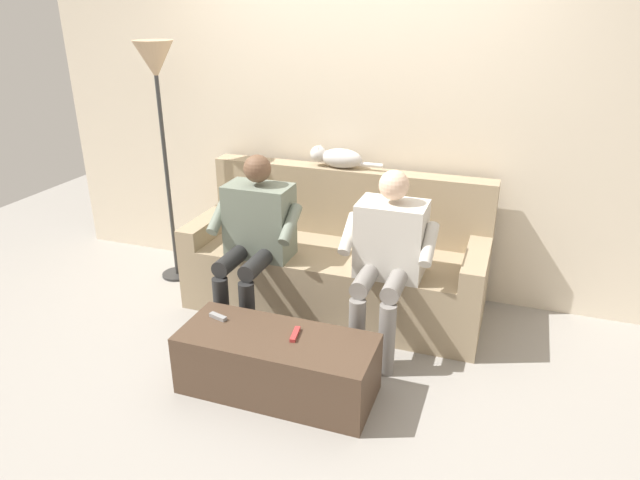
# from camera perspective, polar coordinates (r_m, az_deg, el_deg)

# --- Properties ---
(ground_plane) EXTENTS (8.00, 8.00, 0.00)m
(ground_plane) POSITION_cam_1_polar(r_m,az_deg,el_deg) (3.61, -2.03, -11.64)
(ground_plane) COLOR gray
(back_wall) EXTENTS (4.92, 0.06, 2.40)m
(back_wall) POSITION_cam_1_polar(r_m,az_deg,el_deg) (4.16, 3.73, 11.19)
(back_wall) COLOR beige
(back_wall) RESTS_ON ground
(couch) EXTENTS (2.04, 0.77, 0.94)m
(couch) POSITION_cam_1_polar(r_m,az_deg,el_deg) (4.05, 1.72, -2.32)
(couch) COLOR #9E896B
(couch) RESTS_ON ground
(coffee_table) EXTENTS (1.08, 0.44, 0.35)m
(coffee_table) POSITION_cam_1_polar(r_m,az_deg,el_deg) (3.25, -4.27, -12.20)
(coffee_table) COLOR #4C3828
(coffee_table) RESTS_ON ground
(person_left_seated) EXTENTS (0.57, 0.60, 1.12)m
(person_left_seated) POSITION_cam_1_polar(r_m,az_deg,el_deg) (3.49, 6.81, -0.97)
(person_left_seated) COLOR beige
(person_left_seated) RESTS_ON ground
(person_right_seated) EXTENTS (0.58, 0.59, 1.14)m
(person_right_seated) POSITION_cam_1_polar(r_m,az_deg,el_deg) (3.74, -6.49, 0.85)
(person_right_seated) COLOR slate
(person_right_seated) RESTS_ON ground
(cat_on_backrest) EXTENTS (0.53, 0.15, 0.15)m
(cat_on_backrest) POSITION_cam_1_polar(r_m,az_deg,el_deg) (4.06, 1.72, 8.23)
(cat_on_backrest) COLOR silver
(cat_on_backrest) RESTS_ON couch
(remote_red) EXTENTS (0.05, 0.14, 0.02)m
(remote_red) POSITION_cam_1_polar(r_m,az_deg,el_deg) (3.15, -2.50, -9.37)
(remote_red) COLOR #B73333
(remote_red) RESTS_ON coffee_table
(remote_gray) EXTENTS (0.12, 0.06, 0.02)m
(remote_gray) POSITION_cam_1_polar(r_m,az_deg,el_deg) (3.35, -10.13, -7.54)
(remote_gray) COLOR gray
(remote_gray) RESTS_ON coffee_table
(floor_lamp) EXTENTS (0.28, 0.28, 1.78)m
(floor_lamp) POSITION_cam_1_polar(r_m,az_deg,el_deg) (4.30, -15.97, 15.06)
(floor_lamp) COLOR #2D2D2D
(floor_lamp) RESTS_ON ground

